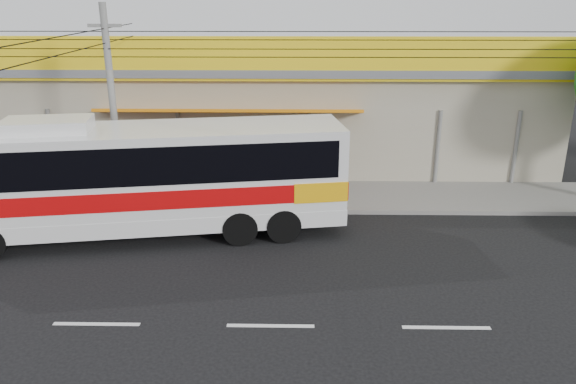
{
  "coord_description": "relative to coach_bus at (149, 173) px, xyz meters",
  "views": [
    {
      "loc": [
        0.6,
        -13.53,
        7.17
      ],
      "look_at": [
        0.32,
        2.0,
        1.66
      ],
      "focal_mm": 35.0,
      "sensor_mm": 36.0,
      "label": 1
    }
  ],
  "objects": [
    {
      "name": "ground",
      "position": [
        3.93,
        -2.61,
        -2.02
      ],
      "size": [
        120.0,
        120.0,
        0.0
      ],
      "primitive_type": "plane",
      "color": "black",
      "rests_on": "ground"
    },
    {
      "name": "utility_pole",
      "position": [
        -1.47,
        1.78,
        3.69
      ],
      "size": [
        34.0,
        14.0,
        6.92
      ],
      "color": "#60605E",
      "rests_on": "ground"
    },
    {
      "name": "motorbike_red",
      "position": [
        -0.15,
        3.84,
        -1.35
      ],
      "size": [
        2.01,
        0.85,
        1.03
      ],
      "primitive_type": "imported",
      "rotation": [
        0.0,
        0.0,
        1.49
      ],
      "color": "maroon",
      "rests_on": "sidewalk"
    },
    {
      "name": "sidewalk",
      "position": [
        3.93,
        3.39,
        -1.94
      ],
      "size": [
        30.0,
        3.2,
        0.15
      ],
      "primitive_type": "cube",
      "color": "slate",
      "rests_on": "ground"
    },
    {
      "name": "lane_markings",
      "position": [
        3.93,
        -5.11,
        -2.02
      ],
      "size": [
        50.0,
        0.12,
        0.01
      ],
      "primitive_type": null,
      "color": "silver",
      "rests_on": "ground"
    },
    {
      "name": "storefront_building",
      "position": [
        3.93,
        8.93,
        0.28
      ],
      "size": [
        22.6,
        9.2,
        5.7
      ],
      "color": "#9E9680",
      "rests_on": "ground"
    },
    {
      "name": "coach_bus",
      "position": [
        0.0,
        0.0,
        0.0
      ],
      "size": [
        12.5,
        4.56,
        3.77
      ],
      "rotation": [
        0.0,
        0.0,
        0.16
      ],
      "color": "silver",
      "rests_on": "ground"
    }
  ]
}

